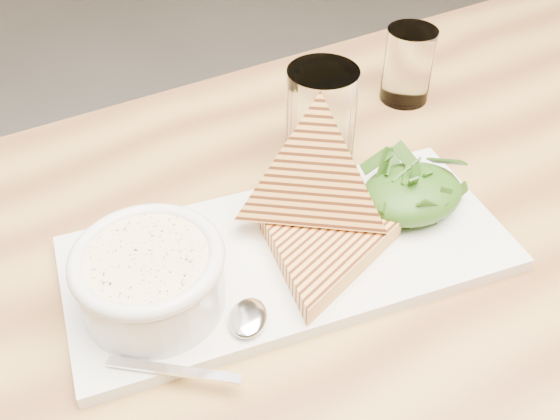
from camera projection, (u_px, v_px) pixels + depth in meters
name	position (u px, v px, depth m)	size (l,w,h in m)	color
table_top	(438.00, 272.00, 0.64)	(1.32, 0.88, 0.04)	#AA8241
table_leg_br	(524.00, 173.00, 1.35)	(0.06, 0.06, 0.69)	#AA8241
platter	(289.00, 254.00, 0.63)	(0.44, 0.20, 0.01)	white
soup_bowl	(152.00, 283.00, 0.55)	(0.13, 0.13, 0.05)	white
soup	(147.00, 260.00, 0.53)	(0.11, 0.11, 0.01)	beige
bowl_rim	(147.00, 258.00, 0.53)	(0.13, 0.13, 0.01)	white
sandwich_flat	(321.00, 249.00, 0.60)	(0.17, 0.17, 0.02)	gold
sandwich_lean	(314.00, 181.00, 0.61)	(0.17, 0.17, 0.10)	gold
salad_base	(412.00, 194.00, 0.65)	(0.11, 0.09, 0.04)	black
arugula_pile	(412.00, 190.00, 0.65)	(0.11, 0.10, 0.05)	#3A701D
spoon_bowl	(248.00, 318.00, 0.55)	(0.03, 0.05, 0.01)	silver
spoon_handle	(173.00, 370.00, 0.51)	(0.11, 0.01, 0.00)	silver
glass_near	(321.00, 118.00, 0.71)	(0.08, 0.08, 0.12)	white
glass_far	(408.00, 65.00, 0.82)	(0.07, 0.07, 0.10)	white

